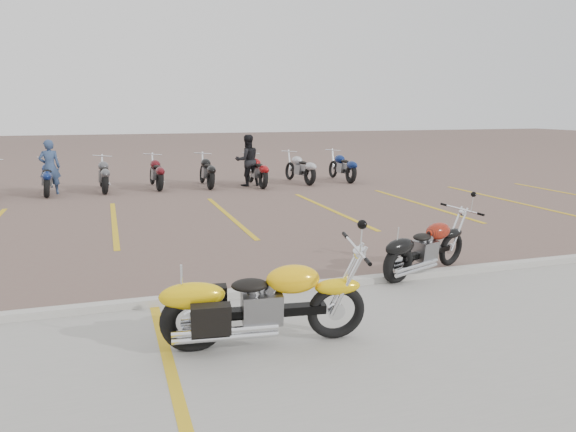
% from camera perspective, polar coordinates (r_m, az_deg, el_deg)
% --- Properties ---
extents(ground, '(100.00, 100.00, 0.00)m').
position_cam_1_polar(ground, '(10.09, -1.27, -4.08)').
color(ground, brown).
rests_on(ground, ground).
extents(concrete_apron, '(60.00, 5.00, 0.01)m').
position_cam_1_polar(concrete_apron, '(6.16, 11.26, -14.34)').
color(concrete_apron, '#9E9B93').
rests_on(concrete_apron, ground).
extents(curb, '(60.00, 0.18, 0.12)m').
position_cam_1_polar(curb, '(8.25, 2.76, -7.10)').
color(curb, '#ADAAA3').
rests_on(curb, ground).
extents(parking_stripes, '(38.00, 5.50, 0.01)m').
position_cam_1_polar(parking_stripes, '(13.87, -6.03, 0.03)').
color(parking_stripes, gold).
rests_on(parking_stripes, ground).
extents(apron_stripe, '(0.12, 5.00, 0.00)m').
position_cam_1_polar(apron_stripe, '(5.51, -11.21, -17.46)').
color(apron_stripe, gold).
rests_on(apron_stripe, concrete_apron).
extents(yellow_cruiser, '(2.29, 0.45, 0.94)m').
position_cam_1_polar(yellow_cruiser, '(6.27, -2.86, -9.09)').
color(yellow_cruiser, black).
rests_on(yellow_cruiser, ground).
extents(flame_cruiser, '(1.88, 0.88, 0.82)m').
position_cam_1_polar(flame_cruiser, '(9.11, 13.49, -3.39)').
color(flame_cruiser, black).
rests_on(flame_cruiser, ground).
extents(person_a, '(0.64, 0.44, 1.67)m').
position_cam_1_polar(person_a, '(18.64, -23.05, 4.60)').
color(person_a, navy).
rests_on(person_a, ground).
extents(person_b, '(0.89, 0.71, 1.73)m').
position_cam_1_polar(person_b, '(19.08, -4.15, 5.66)').
color(person_b, black).
rests_on(person_b, ground).
extents(bg_bike_row, '(15.64, 2.04, 1.10)m').
position_cam_1_polar(bg_bike_row, '(18.69, -15.83, 4.19)').
color(bg_bike_row, black).
rests_on(bg_bike_row, ground).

